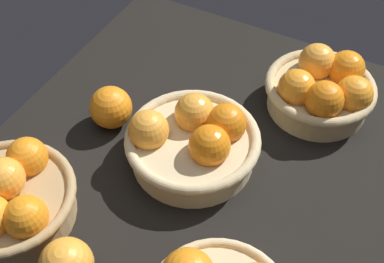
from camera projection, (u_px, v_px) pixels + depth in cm
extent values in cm
cube|color=black|center=(191.00, 166.00, 94.93)|extent=(84.00, 72.00, 3.00)
cylinder|color=tan|center=(318.00, 96.00, 101.20)|extent=(19.26, 19.26, 5.31)
torus|color=tan|center=(321.00, 86.00, 99.23)|extent=(21.17, 21.17, 1.91)
sphere|color=#F49E33|center=(317.00, 62.00, 100.88)|extent=(7.12, 7.12, 7.12)
sphere|color=orange|center=(297.00, 88.00, 96.88)|extent=(7.12, 7.12, 7.12)
sphere|color=orange|center=(354.00, 95.00, 95.84)|extent=(7.12, 7.12, 7.12)
sphere|color=orange|center=(346.00, 69.00, 100.13)|extent=(7.12, 7.12, 7.12)
sphere|color=orange|center=(324.00, 100.00, 94.18)|extent=(7.12, 7.12, 7.12)
cylinder|color=#D3BC8C|center=(192.00, 148.00, 92.30)|extent=(21.83, 21.83, 5.33)
torus|color=#D3BC8C|center=(192.00, 138.00, 90.33)|extent=(23.74, 23.74, 1.91)
sphere|color=#F49E33|center=(148.00, 130.00, 89.58)|extent=(7.17, 7.17, 7.17)
sphere|color=orange|center=(210.00, 146.00, 87.02)|extent=(7.17, 7.17, 7.17)
sphere|color=#F49E33|center=(194.00, 113.00, 92.19)|extent=(7.17, 7.17, 7.17)
sphere|color=orange|center=(226.00, 123.00, 90.79)|extent=(7.17, 7.17, 7.17)
cylinder|color=tan|center=(8.00, 205.00, 84.02)|extent=(21.07, 21.07, 5.68)
torus|color=tan|center=(4.00, 195.00, 81.91)|extent=(22.71, 22.71, 1.64)
sphere|color=orange|center=(26.00, 217.00, 77.80)|extent=(6.81, 6.81, 6.81)
sphere|color=orange|center=(27.00, 157.00, 85.32)|extent=(6.81, 6.81, 6.81)
sphere|color=#F49E33|center=(3.00, 178.00, 81.01)|extent=(6.81, 6.81, 6.81)
sphere|color=orange|center=(111.00, 107.00, 97.23)|extent=(8.05, 8.05, 8.05)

